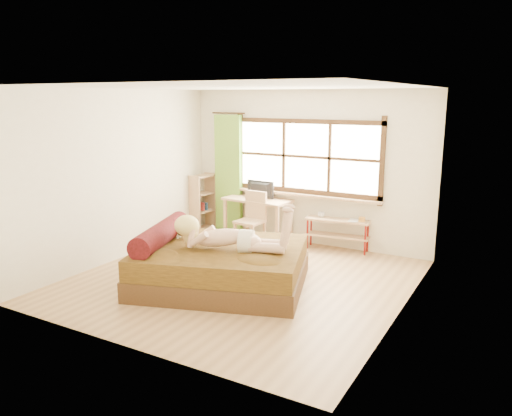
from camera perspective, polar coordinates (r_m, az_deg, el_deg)
The scene contains 18 objects.
floor at distance 7.22m, azimuth -1.76°, elevation -8.28°, with size 4.50×4.50×0.00m, color #9E754C.
ceiling at distance 6.75m, azimuth -1.92°, elevation 13.69°, with size 4.50×4.50×0.00m, color white.
wall_back at distance 8.83m, azimuth 5.79°, elevation 4.57°, with size 4.50×4.50×0.00m, color silver.
wall_front at distance 5.11m, azimuth -15.05°, elevation -1.65°, with size 4.50×4.50×0.00m, color silver.
wall_left at distance 8.24m, azimuth -15.37°, elevation 3.61°, with size 4.50×4.50×0.00m, color silver.
wall_right at distance 6.02m, azimuth 16.79°, elevation 0.36°, with size 4.50×4.50×0.00m, color silver.
window at distance 8.78m, azimuth 5.73°, elevation 5.58°, with size 2.80×0.16×1.46m.
curtain at distance 9.48m, azimuth -3.16°, elevation 3.94°, with size 0.55×0.10×2.20m, color #438123.
bed at distance 6.97m, azimuth -4.39°, elevation -6.42°, with size 2.68×2.40×0.85m.
woman at distance 6.67m, azimuth -3.19°, elevation -1.98°, with size 1.57×0.45×0.67m, color #D5A589, non-canonical shape.
kitten at distance 7.33m, azimuth -8.28°, elevation -2.39°, with size 0.34×0.13×0.27m, color black, non-canonical shape.
desk at distance 9.04m, azimuth 0.15°, elevation 0.44°, with size 1.27×0.66×0.77m.
monitor at distance 9.04m, azimuth 0.31°, elevation 2.11°, with size 0.55×0.07×0.32m, color black.
chair at distance 8.72m, azimuth -0.40°, elevation -0.91°, with size 0.46×0.46×0.96m.
pipe_shelf at distance 8.60m, azimuth 9.36°, elevation -2.21°, with size 1.11×0.39×0.62m.
cup at distance 8.66m, azimuth 7.48°, elevation -0.75°, with size 0.12×0.12×0.09m, color gray.
book at distance 8.50m, azimuth 10.59°, elevation -1.37°, with size 0.16×0.21×0.02m, color gray.
bookshelf at distance 9.78m, azimuth -6.12°, elevation 0.66°, with size 0.33×0.51×1.11m.
Camera 1 is at (3.51, -5.76, 2.56)m, focal length 35.00 mm.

